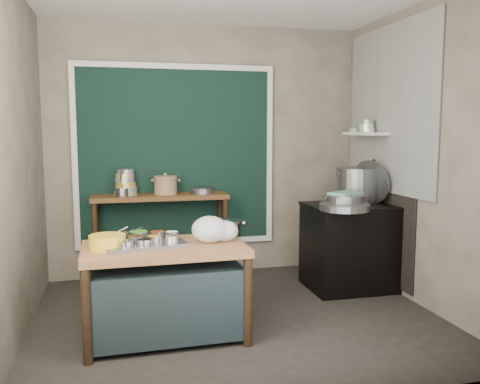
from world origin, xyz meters
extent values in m
cube|color=#29231F|center=(0.00, 0.00, -0.01)|extent=(3.50, 3.00, 0.02)
cube|color=gray|center=(0.00, 1.51, 1.40)|extent=(3.50, 0.02, 2.80)
cube|color=gray|center=(-1.76, 0.00, 1.40)|extent=(0.02, 3.00, 2.80)
cube|color=gray|center=(1.76, 0.00, 1.40)|extent=(0.02, 3.00, 2.80)
cube|color=black|center=(-0.35, 1.47, 1.35)|extent=(2.10, 0.02, 1.90)
cube|color=#B2B2AA|center=(1.74, 0.55, 1.85)|extent=(0.02, 1.70, 1.70)
cube|color=black|center=(1.74, 0.65, 0.70)|extent=(0.01, 1.30, 1.30)
cube|color=beige|center=(1.63, 0.85, 1.60)|extent=(0.22, 0.70, 0.03)
cube|color=brown|center=(-0.65, -0.30, 0.38)|extent=(1.27, 0.75, 0.75)
cube|color=#573519|center=(-0.55, 1.28, 0.47)|extent=(1.45, 0.40, 0.95)
cube|color=black|center=(1.35, 0.55, 0.42)|extent=(0.90, 0.68, 0.85)
cube|color=black|center=(1.35, 0.55, 0.86)|extent=(0.92, 0.69, 0.03)
cube|color=gray|center=(-0.81, -0.26, 0.76)|extent=(0.69, 0.56, 0.03)
cylinder|color=gray|center=(-0.99, -0.15, 0.80)|extent=(0.13, 0.13, 0.05)
cylinder|color=gray|center=(-1.01, -0.29, 0.80)|extent=(0.14, 0.14, 0.05)
cylinder|color=gray|center=(-0.94, -0.42, 0.80)|extent=(0.11, 0.11, 0.05)
cylinder|color=gray|center=(-0.58, -0.16, 0.80)|extent=(0.11, 0.11, 0.05)
cylinder|color=silver|center=(-0.59, -0.30, 0.80)|extent=(0.10, 0.10, 0.05)
cylinder|color=gray|center=(-0.84, -0.15, 0.81)|extent=(0.15, 0.15, 0.06)
cylinder|color=gray|center=(-0.73, -0.31, 0.80)|extent=(0.12, 0.12, 0.05)
cylinder|color=gray|center=(-0.69, -0.14, 0.80)|extent=(0.12, 0.12, 0.05)
cylinder|color=gray|center=(-0.86, -0.29, 0.80)|extent=(0.13, 0.13, 0.05)
cylinder|color=gray|center=(-0.81, -0.41, 0.80)|extent=(0.12, 0.12, 0.05)
cylinder|color=gold|center=(-1.08, -0.32, 0.80)|extent=(0.34, 0.34, 0.10)
ellipsoid|color=white|center=(-0.29, -0.29, 0.86)|extent=(0.30, 0.26, 0.21)
ellipsoid|color=white|center=(-0.17, -0.27, 0.83)|extent=(0.24, 0.21, 0.17)
cylinder|color=tan|center=(-0.92, 1.30, 0.97)|extent=(0.25, 0.25, 0.05)
cylinder|color=gray|center=(-0.92, 1.30, 1.02)|extent=(0.24, 0.24, 0.05)
cylinder|color=gold|center=(-0.92, 1.30, 1.07)|extent=(0.21, 0.21, 0.05)
cylinder|color=gray|center=(-0.92, 1.30, 1.11)|extent=(0.20, 0.20, 0.05)
cylinder|color=tan|center=(-0.92, 1.30, 1.16)|extent=(0.19, 0.19, 0.05)
cylinder|color=gray|center=(-0.92, 1.30, 1.20)|extent=(0.17, 0.17, 0.05)
cylinder|color=gray|center=(-0.95, 1.22, 0.99)|extent=(0.18, 0.18, 0.09)
cylinder|color=gray|center=(-0.09, 1.25, 0.98)|extent=(0.32, 0.32, 0.06)
cylinder|color=gray|center=(1.58, 0.60, 1.11)|extent=(0.26, 0.47, 0.46)
cube|color=#6AAC88|center=(1.19, 0.37, 1.02)|extent=(0.36, 0.33, 0.02)
cylinder|color=gray|center=(1.11, 0.22, 0.91)|extent=(0.50, 0.50, 0.06)
cylinder|color=silver|center=(1.63, 0.82, 1.64)|extent=(0.17, 0.17, 0.04)
cylinder|color=silver|center=(1.63, 0.82, 1.68)|extent=(0.16, 0.16, 0.04)
cylinder|color=gray|center=(1.63, 0.82, 1.73)|extent=(0.14, 0.14, 0.04)
cylinder|color=gray|center=(1.63, 1.11, 1.64)|extent=(0.17, 0.17, 0.05)
camera|label=1|loc=(-0.98, -4.20, 1.64)|focal=38.00mm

